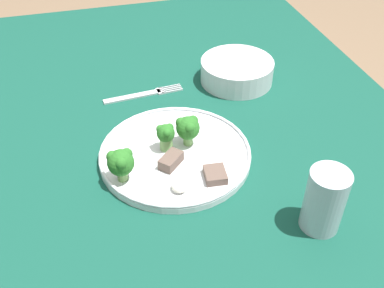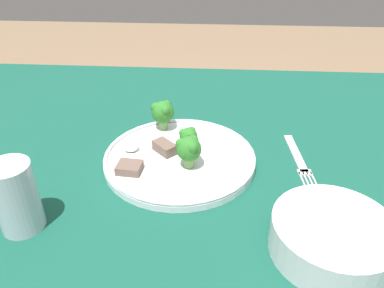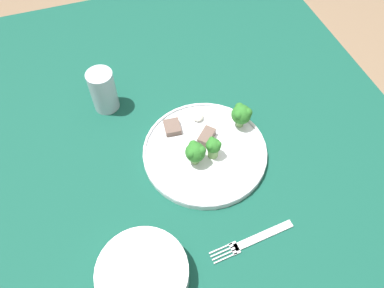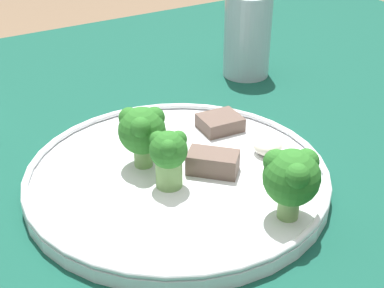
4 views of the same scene
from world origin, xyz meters
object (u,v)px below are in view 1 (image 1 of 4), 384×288
dinner_plate (175,154)px  fork (143,95)px  cream_bowl (237,72)px  drinking_glass (324,203)px

dinner_plate → fork: (-0.22, -0.02, -0.01)m
fork → cream_bowl: (-0.00, 0.22, 0.02)m
cream_bowl → drinking_glass: bearing=-2.4°
fork → cream_bowl: bearing=90.9°
cream_bowl → dinner_plate: bearing=-41.5°
dinner_plate → drinking_glass: bearing=40.2°
cream_bowl → drinking_glass: (0.43, -0.02, 0.02)m
fork → drinking_glass: 0.47m
fork → cream_bowl: 0.22m
dinner_plate → cream_bowl: 0.30m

